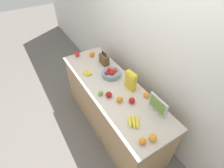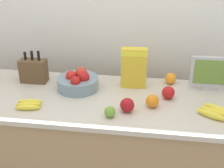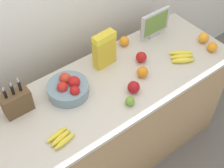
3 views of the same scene
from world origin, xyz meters
name	(u,v)px [view 3 (image 3 of 3)]	position (x,y,z in m)	size (l,w,h in m)	color
ground_plane	(104,159)	(0.00, 0.00, 0.00)	(14.00, 14.00, 0.00)	slate
wall_back	(52,5)	(0.00, 0.56, 1.30)	(9.00, 0.06, 2.60)	silver
counter	(103,129)	(0.00, 0.00, 0.46)	(2.09, 0.69, 0.92)	tan
knife_block	(17,102)	(-0.52, 0.17, 1.01)	(0.18, 0.10, 0.27)	brown
small_monitor	(155,24)	(0.67, 0.21, 1.05)	(0.27, 0.03, 0.23)	#B7B7BC
cereal_box	(104,48)	(0.17, 0.19, 1.07)	(0.17, 0.08, 0.27)	gold
fruit_bowl	(68,88)	(-0.19, 0.11, 0.97)	(0.28, 0.28, 0.13)	gray
banana_bunch_left	(182,57)	(0.66, -0.11, 0.94)	(0.22, 0.20, 0.04)	yellow
banana_bunch_right	(61,138)	(-0.43, -0.18, 0.94)	(0.17, 0.12, 0.03)	yellow
apple_rightmost	(141,57)	(0.40, 0.05, 0.96)	(0.08, 0.08, 0.08)	red
apple_middle	(134,87)	(0.16, -0.15, 0.96)	(0.08, 0.08, 0.08)	#A31419
apple_near_bananas	(130,101)	(0.07, -0.22, 0.95)	(0.06, 0.06, 0.06)	#6B9E33
orange_by_cereal	(142,72)	(0.30, -0.07, 0.96)	(0.08, 0.08, 0.08)	orange
orange_front_center	(203,38)	(0.93, -0.07, 0.96)	(0.08, 0.08, 0.08)	orange
orange_mid_right	(124,41)	(0.42, 0.27, 0.96)	(0.08, 0.08, 0.08)	orange
orange_back_center	(212,47)	(0.91, -0.19, 0.96)	(0.08, 0.08, 0.08)	orange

